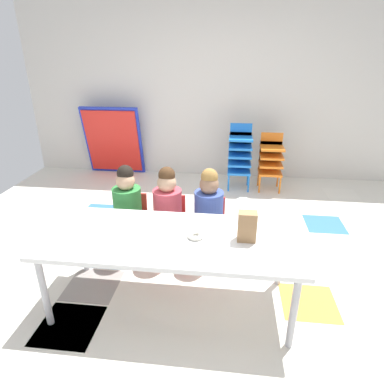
{
  "coord_description": "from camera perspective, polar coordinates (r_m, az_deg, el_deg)",
  "views": [
    {
      "loc": [
        0.21,
        -2.61,
        1.86
      ],
      "look_at": [
        -0.06,
        -0.32,
        0.86
      ],
      "focal_mm": 30.81,
      "sensor_mm": 36.0,
      "label": 1
    }
  ],
  "objects": [
    {
      "name": "paper_plate_center_table",
      "position": [
        2.72,
        -14.36,
        -4.65
      ],
      "size": [
        0.18,
        0.18,
        0.01
      ],
      "primitive_type": "cylinder",
      "color": "white",
      "rests_on": "craft_table"
    },
    {
      "name": "paper_bag_brown",
      "position": [
        2.36,
        9.52,
        -5.91
      ],
      "size": [
        0.13,
        0.09,
        0.22
      ],
      "primitive_type": "cube",
      "color": "#9E754C",
      "rests_on": "craft_table"
    },
    {
      "name": "seated_child_far_right",
      "position": [
        2.97,
        2.91,
        -2.71
      ],
      "size": [
        0.34,
        0.34,
        0.92
      ],
      "color": "red",
      "rests_on": "ground_plane"
    },
    {
      "name": "folded_activity_table",
      "position": [
        5.38,
        -13.46,
        8.55
      ],
      "size": [
        0.9,
        0.29,
        1.09
      ],
      "color": "#1E33BF",
      "rests_on": "ground_plane"
    },
    {
      "name": "paper_plate_near_edge",
      "position": [
        2.4,
        0.58,
        -7.93
      ],
      "size": [
        0.18,
        0.18,
        0.01
      ],
      "primitive_type": "cylinder",
      "color": "white",
      "rests_on": "craft_table"
    },
    {
      "name": "kid_chair_orange_stack",
      "position": [
        4.78,
        13.47,
        5.68
      ],
      "size": [
        0.32,
        0.3,
        0.8
      ],
      "color": "orange",
      "rests_on": "ground_plane"
    },
    {
      "name": "seated_child_near_camera",
      "position": [
        3.1,
        -11.07,
        -1.95
      ],
      "size": [
        0.33,
        0.33,
        0.92
      ],
      "color": "red",
      "rests_on": "ground_plane"
    },
    {
      "name": "kid_chair_blue_stack",
      "position": [
        4.73,
        8.28,
        6.67
      ],
      "size": [
        0.32,
        0.3,
        0.92
      ],
      "color": "blue",
      "rests_on": "ground_plane"
    },
    {
      "name": "back_wall",
      "position": [
        5.12,
        4.48,
        17.52
      ],
      "size": [
        5.88,
        0.1,
        2.68
      ],
      "primitive_type": "cube",
      "color": "beige",
      "rests_on": "ground_plane"
    },
    {
      "name": "donut_powdered_on_plate",
      "position": [
        2.39,
        0.58,
        -7.5
      ],
      "size": [
        0.12,
        0.12,
        0.03
      ],
      "primitive_type": "torus",
      "color": "white",
      "rests_on": "craft_table"
    },
    {
      "name": "seated_child_middle_seat",
      "position": [
        3.01,
        -4.24,
        -2.34
      ],
      "size": [
        0.34,
        0.34,
        0.92
      ],
      "color": "red",
      "rests_on": "ground_plane"
    },
    {
      "name": "craft_table",
      "position": [
        2.46,
        -3.64,
        -8.58
      ],
      "size": [
        1.88,
        0.78,
        0.61
      ],
      "color": "white",
      "rests_on": "ground_plane"
    },
    {
      "name": "ground_plane",
      "position": [
        3.22,
        1.81,
        -12.15
      ],
      "size": [
        5.88,
        4.96,
        0.02
      ],
      "color": "silver"
    }
  ]
}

